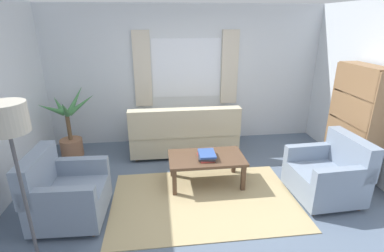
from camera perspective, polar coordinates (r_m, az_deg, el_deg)
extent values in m
plane|color=slate|center=(4.06, 2.41, -14.48)|extent=(6.24, 6.24, 0.00)
cube|color=silver|center=(5.67, -1.13, 9.95)|extent=(5.32, 0.12, 2.60)
cube|color=white|center=(5.59, -1.08, 11.35)|extent=(1.30, 0.01, 1.10)
cube|color=beige|center=(5.53, -9.78, 10.98)|extent=(0.32, 0.06, 1.40)
cube|color=beige|center=(5.70, 7.44, 11.37)|extent=(0.32, 0.06, 1.40)
cube|color=tan|center=(4.06, 2.42, -14.41)|extent=(2.48, 1.62, 0.01)
cube|color=#BCB293|center=(5.33, -1.68, -2.52)|extent=(1.90, 0.80, 0.38)
cube|color=#BCB293|center=(4.88, -1.38, 0.69)|extent=(1.90, 0.20, 0.48)
cube|color=#BCB293|center=(5.37, 7.57, 0.99)|extent=(0.16, 0.80, 0.24)
cube|color=#BCB293|center=(5.22, -11.27, 0.21)|extent=(0.16, 0.80, 0.24)
cylinder|color=brown|center=(5.82, 6.42, -2.97)|extent=(0.06, 0.06, 0.06)
cylinder|color=brown|center=(5.69, -10.52, -3.77)|extent=(0.06, 0.06, 0.06)
cylinder|color=brown|center=(5.30, 7.89, -5.51)|extent=(0.06, 0.06, 0.06)
cylinder|color=brown|center=(5.15, -10.85, -6.47)|extent=(0.06, 0.06, 0.06)
cube|color=gray|center=(3.91, -22.72, -13.57)|extent=(0.83, 0.87, 0.36)
cube|color=gray|center=(3.83, -28.29, -8.13)|extent=(0.21, 0.85, 0.46)
cube|color=gray|center=(3.48, -25.12, -12.79)|extent=(0.80, 0.15, 0.22)
cube|color=gray|center=(4.06, -21.81, -7.36)|extent=(0.80, 0.15, 0.22)
cylinder|color=brown|center=(3.68, -18.85, -19.40)|extent=(0.05, 0.05, 0.06)
cylinder|color=brown|center=(4.21, -16.71, -13.57)|extent=(0.05, 0.05, 0.06)
cylinder|color=brown|center=(3.89, -28.53, -18.61)|extent=(0.05, 0.05, 0.06)
cylinder|color=brown|center=(4.39, -25.11, -13.24)|extent=(0.05, 0.05, 0.06)
cube|color=gray|center=(4.38, 24.52, -10.03)|extent=(0.84, 0.87, 0.36)
cube|color=gray|center=(4.39, 28.89, -4.69)|extent=(0.22, 0.85, 0.46)
cube|color=gray|center=(4.52, 22.60, -4.67)|extent=(0.80, 0.15, 0.22)
cube|color=gray|center=(4.00, 27.92, -8.83)|extent=(0.80, 0.15, 0.22)
cylinder|color=brown|center=(4.57, 18.41, -10.87)|extent=(0.05, 0.05, 0.06)
cylinder|color=brown|center=(4.09, 22.85, -15.51)|extent=(0.05, 0.05, 0.06)
cylinder|color=brown|center=(4.89, 25.17, -9.72)|extent=(0.05, 0.05, 0.06)
cylinder|color=brown|center=(4.44, 30.08, -13.78)|extent=(0.05, 0.05, 0.06)
cube|color=brown|center=(4.24, 2.87, -6.30)|extent=(1.10, 0.64, 0.04)
cube|color=brown|center=(4.07, -3.49, -11.07)|extent=(0.06, 0.06, 0.40)
cube|color=brown|center=(4.23, 10.09, -10.08)|extent=(0.06, 0.06, 0.40)
cube|color=brown|center=(4.52, -3.92, -7.67)|extent=(0.06, 0.06, 0.40)
cube|color=brown|center=(4.67, 8.26, -6.91)|extent=(0.06, 0.06, 0.40)
cube|color=#B23833|center=(4.18, 2.73, -6.22)|extent=(0.21, 0.32, 0.02)
cube|color=#2D2D33|center=(4.18, 2.88, -5.83)|extent=(0.28, 0.36, 0.03)
cube|color=#335199|center=(4.17, 2.98, -5.47)|extent=(0.24, 0.32, 0.03)
cylinder|color=#9E6B4C|center=(5.63, -22.65, -3.94)|extent=(0.38, 0.38, 0.32)
cylinder|color=brown|center=(5.49, -23.18, -0.30)|extent=(0.07, 0.07, 0.45)
cone|color=#47894C|center=(5.34, -21.02, 4.04)|extent=(0.49, 0.17, 0.39)
cone|color=#47894C|center=(5.61, -21.97, 5.01)|extent=(0.25, 0.57, 0.44)
cone|color=#47894C|center=(5.58, -24.94, 3.90)|extent=(0.36, 0.41, 0.32)
cone|color=#47894C|center=(5.28, -26.09, 3.01)|extent=(0.38, 0.41, 0.36)
cone|color=#47894C|center=(5.10, -23.86, 3.08)|extent=(0.19, 0.51, 0.41)
cube|color=olive|center=(4.67, 32.74, -1.36)|extent=(0.30, 0.04, 1.70)
cube|color=olive|center=(5.35, 26.88, 2.12)|extent=(0.30, 0.04, 1.70)
cube|color=olive|center=(4.92, 28.30, 0.44)|extent=(0.02, 0.90, 1.70)
cube|color=olive|center=(5.31, 28.04, -8.07)|extent=(0.30, 0.86, 0.02)
cube|color=olive|center=(5.14, 28.82, -3.86)|extent=(0.30, 0.86, 0.02)
cube|color=olive|center=(5.00, 29.63, 0.60)|extent=(0.30, 0.86, 0.02)
cube|color=olive|center=(4.89, 30.49, 5.30)|extent=(0.30, 0.86, 0.02)
cube|color=olive|center=(4.82, 31.39, 10.16)|extent=(0.30, 0.86, 0.02)
cube|color=beige|center=(4.70, 32.30, 0.83)|extent=(0.27, 0.09, 0.26)
cube|color=#335199|center=(4.77, 31.66, 1.33)|extent=(0.24, 0.06, 0.29)
cube|color=orange|center=(4.83, 31.07, 1.28)|extent=(0.28, 0.06, 0.23)
cube|color=#B23833|center=(4.87, 30.65, 1.85)|extent=(0.28, 0.06, 0.28)
cube|color=#387F4C|center=(4.95, 30.00, 1.66)|extent=(0.28, 0.08, 0.19)
cube|color=orange|center=(5.01, 29.48, 2.00)|extent=(0.25, 0.06, 0.20)
cube|color=beige|center=(5.07, 29.01, 2.26)|extent=(0.24, 0.07, 0.20)
cube|color=orange|center=(5.12, 28.53, 2.79)|extent=(0.26, 0.08, 0.24)
cube|color=beige|center=(5.19, 28.05, 3.19)|extent=(0.23, 0.05, 0.27)
cylinder|color=#4C4C51|center=(2.95, -29.73, -14.47)|extent=(0.03, 0.03, 1.46)
cylinder|color=#B2AD9E|center=(2.61, -32.95, 1.36)|extent=(0.32, 0.32, 0.24)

